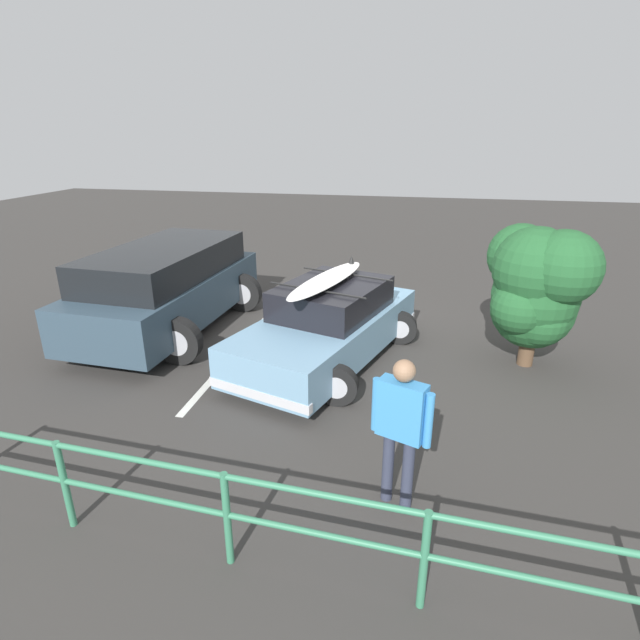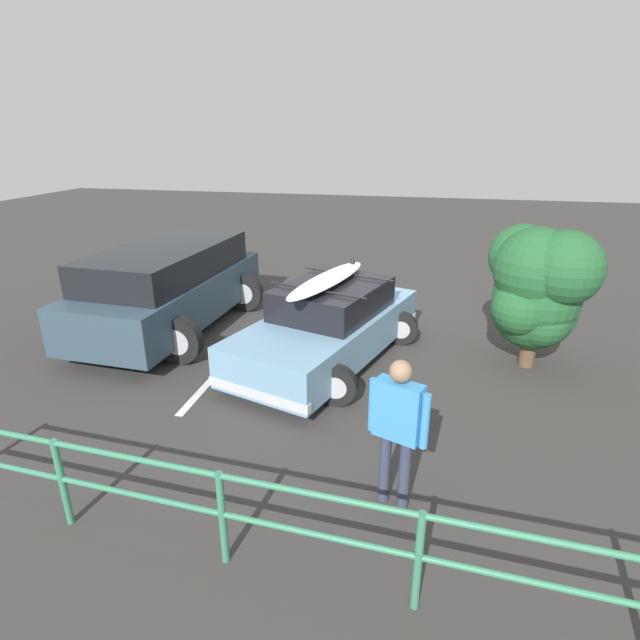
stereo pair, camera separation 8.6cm
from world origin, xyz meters
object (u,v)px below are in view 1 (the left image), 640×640
sedan_car (328,325)px  suv_car (168,286)px  bush_near_left (536,288)px  person_bystander (401,421)px

sedan_car → suv_car: (3.32, -0.73, 0.25)m
suv_car → bush_near_left: size_ratio=2.04×
sedan_car → bush_near_left: bearing=-172.8°
sedan_car → bush_near_left: size_ratio=1.87×
sedan_car → suv_car: size_ratio=0.92×
suv_car → bush_near_left: 6.64m
sedan_car → bush_near_left: (-3.30, -0.42, 0.74)m
person_bystander → bush_near_left: bearing=-116.6°
suv_car → person_bystander: size_ratio=2.86×
sedan_car → suv_car: suv_car is taller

